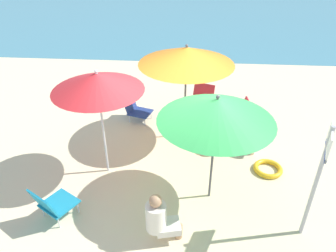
{
  "coord_description": "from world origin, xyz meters",
  "views": [
    {
      "loc": [
        0.27,
        -4.97,
        4.16
      ],
      "look_at": [
        -0.14,
        0.53,
        0.7
      ],
      "focal_mm": 35.18,
      "sensor_mm": 36.0,
      "label": 1
    }
  ],
  "objects_px": {
    "umbrella_green": "(217,110)",
    "warning_sign": "(321,168)",
    "umbrella_orange": "(186,56)",
    "beach_chair_a": "(238,113)",
    "umbrella_red": "(97,82)",
    "beach_chair_b": "(202,97)",
    "beach_chair_d": "(136,109)",
    "person_b": "(240,133)",
    "person_a": "(160,218)",
    "swim_ring": "(268,169)",
    "beach_chair_c": "(52,204)"
  },
  "relations": [
    {
      "from": "umbrella_green",
      "to": "beach_chair_c",
      "type": "bearing_deg",
      "value": -163.99
    },
    {
      "from": "umbrella_orange",
      "to": "umbrella_green",
      "type": "xyz_separation_m",
      "value": [
        0.51,
        -1.92,
        -0.14
      ]
    },
    {
      "from": "beach_chair_a",
      "to": "swim_ring",
      "type": "bearing_deg",
      "value": 98.74
    },
    {
      "from": "umbrella_orange",
      "to": "swim_ring",
      "type": "height_order",
      "value": "umbrella_orange"
    },
    {
      "from": "warning_sign",
      "to": "swim_ring",
      "type": "distance_m",
      "value": 1.95
    },
    {
      "from": "beach_chair_b",
      "to": "person_b",
      "type": "bearing_deg",
      "value": 43.77
    },
    {
      "from": "person_a",
      "to": "person_b",
      "type": "distance_m",
      "value": 2.81
    },
    {
      "from": "umbrella_green",
      "to": "swim_ring",
      "type": "bearing_deg",
      "value": 33.54
    },
    {
      "from": "beach_chair_a",
      "to": "person_a",
      "type": "height_order",
      "value": "person_a"
    },
    {
      "from": "beach_chair_a",
      "to": "warning_sign",
      "type": "distance_m",
      "value": 3.42
    },
    {
      "from": "umbrella_orange",
      "to": "beach_chair_b",
      "type": "relative_size",
      "value": 3.12
    },
    {
      "from": "beach_chair_c",
      "to": "warning_sign",
      "type": "relative_size",
      "value": 0.39
    },
    {
      "from": "umbrella_green",
      "to": "umbrella_red",
      "type": "height_order",
      "value": "umbrella_red"
    },
    {
      "from": "person_a",
      "to": "person_b",
      "type": "bearing_deg",
      "value": 46.8
    },
    {
      "from": "umbrella_green",
      "to": "umbrella_red",
      "type": "distance_m",
      "value": 2.03
    },
    {
      "from": "umbrella_red",
      "to": "person_b",
      "type": "bearing_deg",
      "value": 18.2
    },
    {
      "from": "beach_chair_b",
      "to": "beach_chair_c",
      "type": "bearing_deg",
      "value": -11.21
    },
    {
      "from": "beach_chair_b",
      "to": "umbrella_orange",
      "type": "bearing_deg",
      "value": 2.63
    },
    {
      "from": "beach_chair_c",
      "to": "swim_ring",
      "type": "height_order",
      "value": "beach_chair_c"
    },
    {
      "from": "umbrella_red",
      "to": "beach_chair_a",
      "type": "distance_m",
      "value": 3.68
    },
    {
      "from": "person_b",
      "to": "umbrella_red",
      "type": "bearing_deg",
      "value": -143.14
    },
    {
      "from": "umbrella_green",
      "to": "beach_chair_d",
      "type": "xyz_separation_m",
      "value": [
        -1.69,
        2.52,
        -1.46
      ]
    },
    {
      "from": "umbrella_red",
      "to": "person_b",
      "type": "height_order",
      "value": "umbrella_red"
    },
    {
      "from": "umbrella_green",
      "to": "person_a",
      "type": "distance_m",
      "value": 1.81
    },
    {
      "from": "beach_chair_b",
      "to": "person_b",
      "type": "height_order",
      "value": "person_b"
    },
    {
      "from": "beach_chair_b",
      "to": "beach_chair_d",
      "type": "xyz_separation_m",
      "value": [
        -1.59,
        -0.66,
        -0.06
      ]
    },
    {
      "from": "umbrella_red",
      "to": "person_a",
      "type": "bearing_deg",
      "value": -53.13
    },
    {
      "from": "umbrella_red",
      "to": "person_a",
      "type": "height_order",
      "value": "umbrella_red"
    },
    {
      "from": "beach_chair_c",
      "to": "umbrella_green",
      "type": "bearing_deg",
      "value": -42.33
    },
    {
      "from": "umbrella_green",
      "to": "beach_chair_c",
      "type": "height_order",
      "value": "umbrella_green"
    },
    {
      "from": "beach_chair_c",
      "to": "umbrella_red",
      "type": "bearing_deg",
      "value": 7.29
    },
    {
      "from": "beach_chair_a",
      "to": "person_a",
      "type": "relative_size",
      "value": 0.71
    },
    {
      "from": "person_b",
      "to": "beach_chair_b",
      "type": "bearing_deg",
      "value": 131.7
    },
    {
      "from": "person_a",
      "to": "warning_sign",
      "type": "relative_size",
      "value": 0.46
    },
    {
      "from": "umbrella_red",
      "to": "beach_chair_d",
      "type": "xyz_separation_m",
      "value": [
        0.26,
        1.96,
        -1.6
      ]
    },
    {
      "from": "person_a",
      "to": "warning_sign",
      "type": "xyz_separation_m",
      "value": [
        2.19,
        0.29,
        0.84
      ]
    },
    {
      "from": "warning_sign",
      "to": "umbrella_green",
      "type": "bearing_deg",
      "value": 173.25
    },
    {
      "from": "beach_chair_a",
      "to": "beach_chair_b",
      "type": "distance_m",
      "value": 1.08
    },
    {
      "from": "umbrella_red",
      "to": "beach_chair_c",
      "type": "distance_m",
      "value": 2.09
    },
    {
      "from": "umbrella_red",
      "to": "beach_chair_c",
      "type": "height_order",
      "value": "umbrella_red"
    },
    {
      "from": "umbrella_orange",
      "to": "umbrella_red",
      "type": "relative_size",
      "value": 1.01
    },
    {
      "from": "warning_sign",
      "to": "swim_ring",
      "type": "relative_size",
      "value": 3.48
    },
    {
      "from": "umbrella_green",
      "to": "beach_chair_b",
      "type": "distance_m",
      "value": 3.47
    },
    {
      "from": "beach_chair_d",
      "to": "warning_sign",
      "type": "xyz_separation_m",
      "value": [
        3.1,
        -3.23,
        1.01
      ]
    },
    {
      "from": "umbrella_orange",
      "to": "beach_chair_a",
      "type": "relative_size",
      "value": 3.29
    },
    {
      "from": "umbrella_red",
      "to": "beach_chair_d",
      "type": "bearing_deg",
      "value": 82.48
    },
    {
      "from": "umbrella_green",
      "to": "warning_sign",
      "type": "distance_m",
      "value": 1.64
    },
    {
      "from": "umbrella_orange",
      "to": "person_b",
      "type": "relative_size",
      "value": 2.34
    },
    {
      "from": "beach_chair_a",
      "to": "person_b",
      "type": "xyz_separation_m",
      "value": [
        -0.09,
        -1.08,
        0.14
      ]
    },
    {
      "from": "umbrella_orange",
      "to": "beach_chair_d",
      "type": "distance_m",
      "value": 2.07
    }
  ]
}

